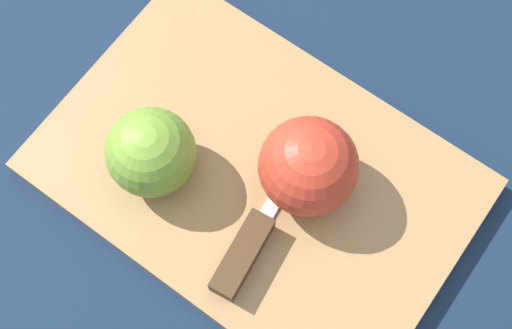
{
  "coord_description": "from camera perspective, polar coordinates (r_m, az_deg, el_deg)",
  "views": [
    {
      "loc": [
        0.13,
        -0.16,
        0.61
      ],
      "look_at": [
        0.0,
        0.0,
        0.04
      ],
      "focal_mm": 50.0,
      "sensor_mm": 36.0,
      "label": 1
    }
  ],
  "objects": [
    {
      "name": "cutting_board",
      "position": [
        0.63,
        0.0,
        -0.89
      ],
      "size": [
        0.38,
        0.27,
        0.02
      ],
      "color": "#A37A4C",
      "rests_on": "ground_plane"
    },
    {
      "name": "apple_half_right",
      "position": [
        0.58,
        4.22,
        -0.11
      ],
      "size": [
        0.08,
        0.08,
        0.08
      ],
      "rotation": [
        0.0,
        0.0,
        2.01
      ],
      "color": "red",
      "rests_on": "cutting_board"
    },
    {
      "name": "ground_plane",
      "position": [
        0.64,
        0.0,
        -1.15
      ],
      "size": [
        4.0,
        4.0,
        0.0
      ],
      "primitive_type": "plane",
      "color": "#14233D"
    },
    {
      "name": "apple_half_left",
      "position": [
        0.6,
        -8.42,
        1.0
      ],
      "size": [
        0.08,
        0.08,
        0.08
      ],
      "rotation": [
        0.0,
        0.0,
        2.37
      ],
      "color": "olive",
      "rests_on": "cutting_board"
    },
    {
      "name": "knife",
      "position": [
        0.59,
        -0.73,
        -6.64
      ],
      "size": [
        0.05,
        0.17,
        0.02
      ],
      "rotation": [
        0.0,
        0.0,
        1.76
      ],
      "color": "silver",
      "rests_on": "cutting_board"
    }
  ]
}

